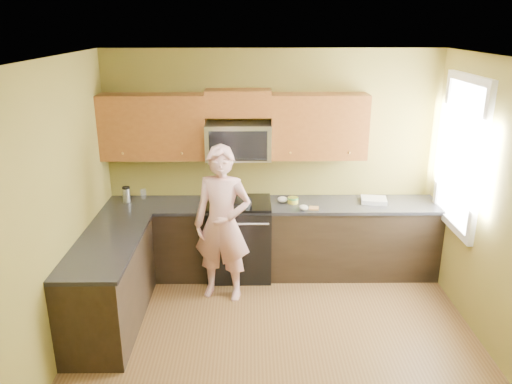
{
  "coord_description": "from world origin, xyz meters",
  "views": [
    {
      "loc": [
        -0.26,
        -3.94,
        3.0
      ],
      "look_at": [
        -0.2,
        1.3,
        1.2
      ],
      "focal_mm": 35.18,
      "sensor_mm": 36.0,
      "label": 1
    }
  ],
  "objects_px": {
    "butter_tub": "(293,203)",
    "stove": "(239,238)",
    "travel_mug": "(127,202)",
    "microwave": "(239,158)",
    "woman": "(222,224)",
    "frying_pan": "(239,205)"
  },
  "relations": [
    {
      "from": "butter_tub",
      "to": "stove",
      "type": "bearing_deg",
      "value": -177.84
    },
    {
      "from": "butter_tub",
      "to": "woman",
      "type": "bearing_deg",
      "value": -146.13
    },
    {
      "from": "stove",
      "to": "frying_pan",
      "type": "relative_size",
      "value": 1.85
    },
    {
      "from": "microwave",
      "to": "frying_pan",
      "type": "xyz_separation_m",
      "value": [
        0.01,
        -0.23,
        -0.5
      ]
    },
    {
      "from": "microwave",
      "to": "frying_pan",
      "type": "height_order",
      "value": "microwave"
    },
    {
      "from": "stove",
      "to": "woman",
      "type": "xyz_separation_m",
      "value": [
        -0.17,
        -0.53,
        0.4
      ]
    },
    {
      "from": "frying_pan",
      "to": "butter_tub",
      "type": "bearing_deg",
      "value": 12.3
    },
    {
      "from": "microwave",
      "to": "travel_mug",
      "type": "height_order",
      "value": "microwave"
    },
    {
      "from": "frying_pan",
      "to": "travel_mug",
      "type": "height_order",
      "value": "travel_mug"
    },
    {
      "from": "butter_tub",
      "to": "travel_mug",
      "type": "relative_size",
      "value": 0.66
    },
    {
      "from": "woman",
      "to": "frying_pan",
      "type": "height_order",
      "value": "woman"
    },
    {
      "from": "stove",
      "to": "butter_tub",
      "type": "distance_m",
      "value": 0.79
    },
    {
      "from": "travel_mug",
      "to": "woman",
      "type": "bearing_deg",
      "value": -27.37
    },
    {
      "from": "microwave",
      "to": "butter_tub",
      "type": "distance_m",
      "value": 0.84
    },
    {
      "from": "frying_pan",
      "to": "butter_tub",
      "type": "height_order",
      "value": "frying_pan"
    },
    {
      "from": "travel_mug",
      "to": "frying_pan",
      "type": "bearing_deg",
      "value": -8.03
    },
    {
      "from": "woman",
      "to": "stove",
      "type": "bearing_deg",
      "value": 84.77
    },
    {
      "from": "frying_pan",
      "to": "travel_mug",
      "type": "bearing_deg",
      "value": 172.84
    },
    {
      "from": "stove",
      "to": "microwave",
      "type": "height_order",
      "value": "microwave"
    },
    {
      "from": "travel_mug",
      "to": "microwave",
      "type": "bearing_deg",
      "value": 1.59
    },
    {
      "from": "microwave",
      "to": "woman",
      "type": "bearing_deg",
      "value": -104.67
    },
    {
      "from": "stove",
      "to": "travel_mug",
      "type": "distance_m",
      "value": 1.43
    }
  ]
}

